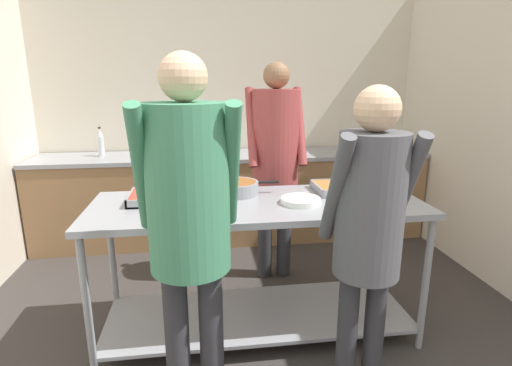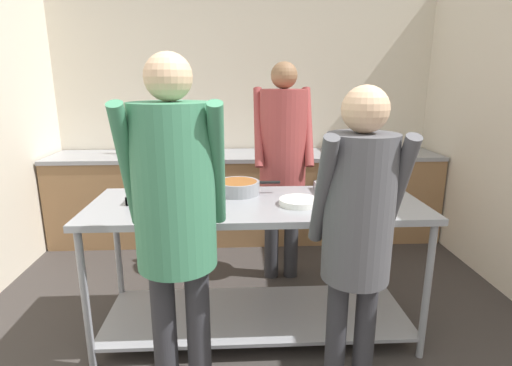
{
  "view_description": "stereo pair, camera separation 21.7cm",
  "coord_description": "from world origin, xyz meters",
  "px_view_note": "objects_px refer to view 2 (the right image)",
  "views": [
    {
      "loc": [
        -0.33,
        -0.86,
        1.68
      ],
      "look_at": [
        0.02,
        1.65,
        1.03
      ],
      "focal_mm": 28.0,
      "sensor_mm": 36.0,
      "label": 1
    },
    {
      "loc": [
        -0.11,
        -0.88,
        1.68
      ],
      "look_at": [
        0.02,
        1.65,
        1.03
      ],
      "focal_mm": 28.0,
      "sensor_mm": 36.0,
      "label": 2
    }
  ],
  "objects_px": {
    "serving_tray_vegetables": "(166,194)",
    "guest_serving_right": "(175,207)",
    "serving_tray_roast": "(346,190)",
    "cook_behind_counter": "(283,150)",
    "guest_serving_left": "(358,222)",
    "water_bottle": "(118,141)",
    "plate_stack": "(299,202)",
    "sauce_pan": "(238,187)"
  },
  "relations": [
    {
      "from": "serving_tray_vegetables",
      "to": "guest_serving_right",
      "type": "bearing_deg",
      "value": -76.99
    },
    {
      "from": "serving_tray_roast",
      "to": "cook_behind_counter",
      "type": "xyz_separation_m",
      "value": [
        -0.37,
        0.61,
        0.18
      ]
    },
    {
      "from": "guest_serving_right",
      "to": "cook_behind_counter",
      "type": "distance_m",
      "value": 1.58
    },
    {
      "from": "serving_tray_vegetables",
      "to": "guest_serving_left",
      "type": "bearing_deg",
      "value": -38.6
    },
    {
      "from": "serving_tray_roast",
      "to": "guest_serving_left",
      "type": "xyz_separation_m",
      "value": [
        -0.18,
        -0.86,
        0.09
      ]
    },
    {
      "from": "serving_tray_roast",
      "to": "water_bottle",
      "type": "bearing_deg",
      "value": 140.94
    },
    {
      "from": "plate_stack",
      "to": "water_bottle",
      "type": "xyz_separation_m",
      "value": [
        -1.62,
        1.83,
        0.12
      ]
    },
    {
      "from": "serving_tray_vegetables",
      "to": "guest_serving_right",
      "type": "relative_size",
      "value": 0.24
    },
    {
      "from": "serving_tray_vegetables",
      "to": "water_bottle",
      "type": "distance_m",
      "value": 1.81
    },
    {
      "from": "guest_serving_right",
      "to": "water_bottle",
      "type": "relative_size",
      "value": 6.08
    },
    {
      "from": "serving_tray_roast",
      "to": "guest_serving_left",
      "type": "distance_m",
      "value": 0.89
    },
    {
      "from": "plate_stack",
      "to": "cook_behind_counter",
      "type": "distance_m",
      "value": 0.86
    },
    {
      "from": "sauce_pan",
      "to": "plate_stack",
      "type": "height_order",
      "value": "sauce_pan"
    },
    {
      "from": "guest_serving_right",
      "to": "cook_behind_counter",
      "type": "height_order",
      "value": "cook_behind_counter"
    },
    {
      "from": "serving_tray_vegetables",
      "to": "cook_behind_counter",
      "type": "bearing_deg",
      "value": 37.47
    },
    {
      "from": "serving_tray_vegetables",
      "to": "sauce_pan",
      "type": "relative_size",
      "value": 1.01
    },
    {
      "from": "serving_tray_vegetables",
      "to": "cook_behind_counter",
      "type": "relative_size",
      "value": 0.24
    },
    {
      "from": "serving_tray_vegetables",
      "to": "serving_tray_roast",
      "type": "distance_m",
      "value": 1.21
    },
    {
      "from": "serving_tray_vegetables",
      "to": "serving_tray_roast",
      "type": "xyz_separation_m",
      "value": [
        1.21,
        0.04,
        -0.0
      ]
    },
    {
      "from": "serving_tray_vegetables",
      "to": "sauce_pan",
      "type": "bearing_deg",
      "value": 8.81
    },
    {
      "from": "plate_stack",
      "to": "water_bottle",
      "type": "distance_m",
      "value": 2.45
    },
    {
      "from": "serving_tray_roast",
      "to": "cook_behind_counter",
      "type": "distance_m",
      "value": 0.73
    },
    {
      "from": "water_bottle",
      "to": "serving_tray_roast",
      "type": "bearing_deg",
      "value": -39.06
    },
    {
      "from": "serving_tray_vegetables",
      "to": "water_bottle",
      "type": "xyz_separation_m",
      "value": [
        -0.76,
        1.64,
        0.11
      ]
    },
    {
      "from": "guest_serving_left",
      "to": "serving_tray_roast",
      "type": "bearing_deg",
      "value": 78.0
    },
    {
      "from": "guest_serving_left",
      "to": "guest_serving_right",
      "type": "bearing_deg",
      "value": 177.35
    },
    {
      "from": "serving_tray_vegetables",
      "to": "guest_serving_right",
      "type": "distance_m",
      "value": 0.82
    },
    {
      "from": "water_bottle",
      "to": "cook_behind_counter",
      "type": "bearing_deg",
      "value": -31.69
    },
    {
      "from": "guest_serving_left",
      "to": "water_bottle",
      "type": "relative_size",
      "value": 5.61
    },
    {
      "from": "guest_serving_right",
      "to": "water_bottle",
      "type": "height_order",
      "value": "guest_serving_right"
    },
    {
      "from": "cook_behind_counter",
      "to": "water_bottle",
      "type": "height_order",
      "value": "cook_behind_counter"
    },
    {
      "from": "sauce_pan",
      "to": "cook_behind_counter",
      "type": "bearing_deg",
      "value": 57.14
    },
    {
      "from": "guest_serving_left",
      "to": "sauce_pan",
      "type": "bearing_deg",
      "value": 121.73
    },
    {
      "from": "cook_behind_counter",
      "to": "sauce_pan",
      "type": "bearing_deg",
      "value": -122.86
    },
    {
      "from": "plate_stack",
      "to": "cook_behind_counter",
      "type": "xyz_separation_m",
      "value": [
        -0.01,
        0.84,
        0.18
      ]
    },
    {
      "from": "guest_serving_left",
      "to": "cook_behind_counter",
      "type": "relative_size",
      "value": 0.91
    },
    {
      "from": "serving_tray_vegetables",
      "to": "guest_serving_right",
      "type": "xyz_separation_m",
      "value": [
        0.18,
        -0.78,
        0.16
      ]
    },
    {
      "from": "serving_tray_roast",
      "to": "guest_serving_left",
      "type": "bearing_deg",
      "value": -102.0
    },
    {
      "from": "sauce_pan",
      "to": "water_bottle",
      "type": "distance_m",
      "value": 2.0
    },
    {
      "from": "guest_serving_left",
      "to": "cook_behind_counter",
      "type": "xyz_separation_m",
      "value": [
        -0.18,
        1.47,
        0.09
      ]
    },
    {
      "from": "plate_stack",
      "to": "serving_tray_roast",
      "type": "bearing_deg",
      "value": 32.91
    },
    {
      "from": "cook_behind_counter",
      "to": "water_bottle",
      "type": "distance_m",
      "value": 1.89
    }
  ]
}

